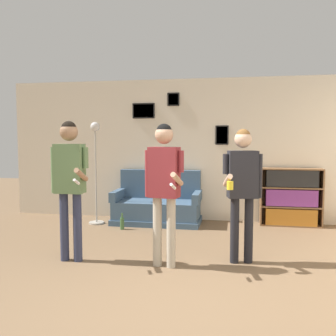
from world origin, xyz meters
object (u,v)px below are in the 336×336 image
Objects in this scene: bookshelf at (291,197)px; floor_lamp at (96,161)px; person_watcher_holding_cup at (242,181)px; couch at (157,206)px; person_player_foreground_center at (164,179)px; bottle_on_floor at (122,223)px; person_player_foreground_left at (70,175)px.

floor_lamp is at bearing -172.26° from bookshelf.
couch is at bearing 126.81° from person_watcher_holding_cup.
person_watcher_holding_cup is at bearing 18.34° from person_player_foreground_center.
person_watcher_holding_cup is 2.61m from bottle_on_floor.
couch is at bearing 103.79° from person_player_foreground_center.
bottle_on_floor is at bearing -164.31° from bookshelf.
person_player_foreground_center is 1.03× the size of person_watcher_holding_cup.
bookshelf is 4.01m from person_player_foreground_left.
couch is at bearing 51.77° from bottle_on_floor.
bookshelf is 0.58× the size of floor_lamp.
floor_lamp reaches higher than person_watcher_holding_cup.
floor_lamp reaches higher than bottle_on_floor.
bookshelf reaches higher than couch.
bottle_on_floor is at bearing -29.68° from floor_lamp.
person_watcher_holding_cup is at bearing 8.36° from person_player_foreground_left.
couch is 2.56m from person_player_foreground_left.
floor_lamp is 1.04× the size of person_player_foreground_left.
couch reaches higher than bottle_on_floor.
person_player_foreground_center reaches higher than person_watcher_holding_cup.
floor_lamp is 1.10× the size of person_watcher_holding_cup.
bookshelf is at bearing 4.48° from couch.
floor_lamp is at bearing 146.35° from person_watcher_holding_cup.
person_player_foreground_left reaches higher than couch.
floor_lamp is 2.64m from person_player_foreground_center.
floor_lamp is at bearing -165.26° from couch.
couch is at bearing 14.74° from floor_lamp.
person_player_foreground_left is 1.22m from person_player_foreground_center.
couch is at bearing -175.52° from bookshelf.
person_player_foreground_center is at bearing -126.14° from bookshelf.
bottle_on_floor is (-2.01, 1.39, -0.93)m from person_watcher_holding_cup.
person_player_foreground_center is at bearing -161.66° from person_watcher_holding_cup.
person_player_foreground_left reaches higher than person_watcher_holding_cup.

